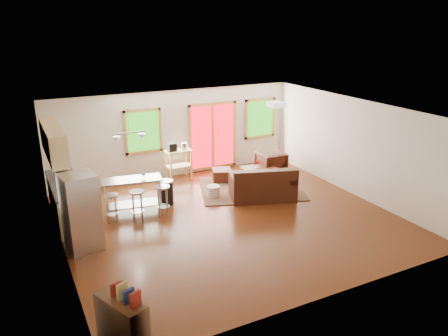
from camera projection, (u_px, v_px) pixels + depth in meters
name	position (u px, v px, depth m)	size (l,w,h in m)	color
floor	(230.00, 219.00, 10.45)	(7.50, 7.00, 0.02)	#391809
ceiling	(230.00, 111.00, 9.61)	(7.50, 7.00, 0.02)	silver
back_wall	(176.00, 134.00, 13.00)	(7.50, 0.02, 2.60)	beige
left_wall	(57.00, 196.00, 8.43)	(0.02, 7.00, 2.60)	beige
right_wall	(355.00, 147.00, 11.63)	(0.02, 7.00, 2.60)	beige
front_wall	(330.00, 230.00, 7.06)	(7.50, 0.02, 2.60)	beige
window_left	(143.00, 131.00, 12.46)	(1.10, 0.05, 1.30)	#1C5C10
french_doors	(213.00, 136.00, 13.53)	(1.60, 0.05, 2.10)	#BD0512
window_right	(260.00, 118.00, 14.13)	(1.10, 0.05, 1.30)	#1C5C10
rug	(251.00, 188.00, 12.31)	(2.78, 2.14, 0.03)	#445434
loveseat	(263.00, 186.00, 11.55)	(1.89, 1.44, 0.90)	black
coffee_table	(258.00, 169.00, 12.93)	(1.01, 0.68, 0.38)	#392211
armchair	(271.00, 162.00, 13.35)	(0.77, 0.72, 0.79)	black
ottoman	(222.00, 175.00, 12.86)	(0.54, 0.54, 0.36)	black
pouf	(213.00, 191.00, 11.70)	(0.36, 0.36, 0.31)	beige
vase	(257.00, 167.00, 12.59)	(0.19, 0.20, 0.29)	silver
book	(273.00, 165.00, 12.58)	(0.21, 0.03, 0.29)	maroon
cabinets	(63.00, 184.00, 10.10)	(0.64, 2.24, 2.30)	tan
refrigerator	(81.00, 212.00, 8.85)	(0.75, 0.73, 1.64)	#B7BABC
island	(133.00, 190.00, 10.58)	(1.49, 0.79, 0.89)	#B7BABC
cup	(143.00, 173.00, 10.54)	(0.13, 0.10, 0.13)	silver
bar_stool_a	(112.00, 202.00, 10.15)	(0.41, 0.41, 0.68)	#B7BABC
bar_stool_b	(137.00, 199.00, 10.22)	(0.40, 0.40, 0.74)	#B7BABC
bar_stool_c	(163.00, 194.00, 10.48)	(0.42, 0.42, 0.76)	#B7BABC
trash_can	(167.00, 192.00, 11.21)	(0.43, 0.43, 0.65)	black
kitchen_cart	(178.00, 154.00, 12.79)	(0.76, 0.50, 1.14)	tan
bookshelf	(122.00, 321.00, 6.30)	(0.65, 0.92, 1.01)	#392211
ceiling_flush	(276.00, 104.00, 10.82)	(0.35, 0.35, 0.12)	white
pendant_light	(129.00, 137.00, 10.30)	(0.80, 0.18, 0.79)	gray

